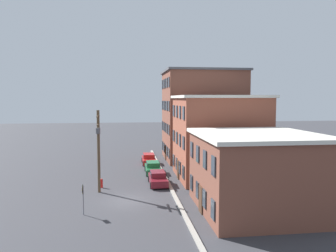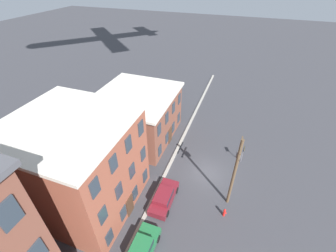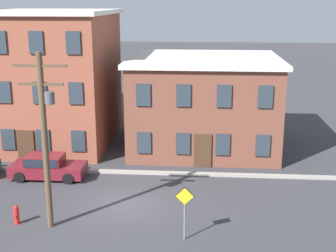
{
  "view_description": "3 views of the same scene",
  "coord_description": "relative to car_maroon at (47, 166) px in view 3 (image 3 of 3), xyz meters",
  "views": [
    {
      "loc": [
        29.43,
        -0.1,
        9.28
      ],
      "look_at": [
        -1.91,
        4.02,
        6.66
      ],
      "focal_mm": 35.0,
      "sensor_mm": 36.0,
      "label": 1
    },
    {
      "loc": [
        -18.36,
        -1.79,
        19.69
      ],
      "look_at": [
        -0.39,
        4.69,
        5.85
      ],
      "focal_mm": 24.0,
      "sensor_mm": 36.0,
      "label": 2
    },
    {
      "loc": [
        3.97,
        -22.3,
        10.28
      ],
      "look_at": [
        1.96,
        3.1,
        3.45
      ],
      "focal_mm": 50.0,
      "sensor_mm": 36.0,
      "label": 3
    }
  ],
  "objects": [
    {
      "name": "utility_pole",
      "position": [
        2.24,
        -6.08,
        3.86
      ],
      "size": [
        2.4,
        0.44,
        8.18
      ],
      "color": "brown",
      "rests_on": "ground_plane"
    },
    {
      "name": "car_maroon",
      "position": [
        0.0,
        0.0,
        0.0
      ],
      "size": [
        4.4,
        1.92,
        1.43
      ],
      "color": "maroon",
      "rests_on": "ground_plane"
    },
    {
      "name": "fire_hydrant",
      "position": [
        0.52,
        -5.97,
        -0.27
      ],
      "size": [
        0.24,
        0.34,
        0.96
      ],
      "color": "red",
      "rests_on": "ground_plane"
    },
    {
      "name": "kerb_strip",
      "position": [
        5.32,
        1.14,
        -0.67
      ],
      "size": [
        56.0,
        0.36,
        0.16
      ],
      "primitive_type": "cube",
      "color": "#9E998E",
      "rests_on": "ground_plane"
    },
    {
      "name": "ground_plane",
      "position": [
        5.32,
        -3.36,
        -0.75
      ],
      "size": [
        200.0,
        200.0,
        0.0
      ],
      "primitive_type": "plane",
      "color": "#38383D"
    },
    {
      "name": "apartment_midblock",
      "position": [
        -2.23,
        7.39,
        4.11
      ],
      "size": [
        9.8,
        10.02,
        9.68
      ],
      "color": "brown",
      "rests_on": "ground_plane"
    },
    {
      "name": "caution_sign",
      "position": [
        8.53,
        -6.85,
        0.9
      ],
      "size": [
        0.86,
        0.08,
        2.51
      ],
      "color": "slate",
      "rests_on": "ground_plane"
    },
    {
      "name": "apartment_far",
      "position": [
        9.26,
        7.24,
        2.52
      ],
      "size": [
        10.47,
        9.72,
        6.5
      ],
      "color": "brown",
      "rests_on": "ground_plane"
    }
  ]
}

